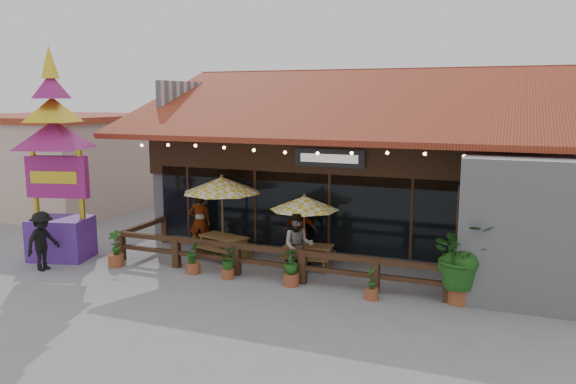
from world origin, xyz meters
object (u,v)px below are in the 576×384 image
at_px(umbrella_right, 304,203).
at_px(pedestrian, 42,241).
at_px(picnic_table_left, 224,243).
at_px(picnic_table_right, 309,252).
at_px(thai_sign_tower, 55,140).
at_px(umbrella_left, 222,185).
at_px(tropical_plant, 461,257).

bearing_deg(umbrella_right, pedestrian, -155.48).
bearing_deg(picnic_table_left, picnic_table_right, 2.21).
xyz_separation_m(picnic_table_right, pedestrian, (-7.13, -3.12, 0.41)).
height_order(umbrella_right, picnic_table_right, umbrella_right).
bearing_deg(thai_sign_tower, picnic_table_left, 21.62).
xyz_separation_m(umbrella_left, tropical_plant, (7.32, -1.46, -1.12)).
height_order(picnic_table_right, thai_sign_tower, thai_sign_tower).
height_order(umbrella_right, tropical_plant, umbrella_right).
bearing_deg(umbrella_right, picnic_table_right, -17.84).
distance_m(picnic_table_right, pedestrian, 7.80).
bearing_deg(pedestrian, tropical_plant, -80.68).
bearing_deg(tropical_plant, umbrella_left, 168.70).
relative_size(umbrella_right, pedestrian, 1.48).
relative_size(picnic_table_left, pedestrian, 1.04).
height_order(picnic_table_left, picnic_table_right, picnic_table_left).
relative_size(umbrella_right, tropical_plant, 1.25).
xyz_separation_m(picnic_table_left, pedestrian, (-4.34, -3.01, 0.38)).
height_order(picnic_table_left, tropical_plant, tropical_plant).
relative_size(umbrella_right, picnic_table_left, 1.43).
height_order(thai_sign_tower, tropical_plant, thai_sign_tower).
bearing_deg(umbrella_left, tropical_plant, -11.30).
xyz_separation_m(umbrella_left, picnic_table_right, (2.89, -0.02, -1.85)).
bearing_deg(pedestrian, umbrella_right, -64.41).
relative_size(thai_sign_tower, tropical_plant, 3.39).
height_order(umbrella_left, thai_sign_tower, thai_sign_tower).
relative_size(picnic_table_right, thai_sign_tower, 0.22).
height_order(picnic_table_right, pedestrian, pedestrian).
distance_m(thai_sign_tower, tropical_plant, 12.23).
distance_m(umbrella_right, picnic_table_left, 3.00).
distance_m(umbrella_left, pedestrian, 5.47).
relative_size(umbrella_left, picnic_table_right, 1.81).
distance_m(umbrella_left, umbrella_right, 2.75).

